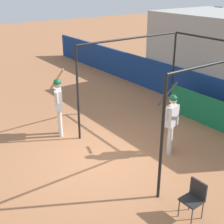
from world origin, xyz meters
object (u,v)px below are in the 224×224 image
(folding_chair, at_px, (195,196))
(player_waiting, at_px, (58,101))
(player_batter, at_px, (171,118))
(baseball, at_px, (173,120))

(folding_chair, bearing_deg, player_waiting, 4.30)
(player_batter, distance_m, folding_chair, 2.73)
(player_waiting, bearing_deg, player_batter, -119.51)
(player_batter, distance_m, baseball, 2.39)
(player_waiting, distance_m, baseball, 4.09)
(player_batter, bearing_deg, player_waiting, 112.59)
(player_waiting, xyz_separation_m, baseball, (1.42, 3.68, -1.11))
(player_batter, relative_size, player_waiting, 0.92)
(folding_chair, relative_size, baseball, 11.35)
(player_waiting, relative_size, baseball, 28.51)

